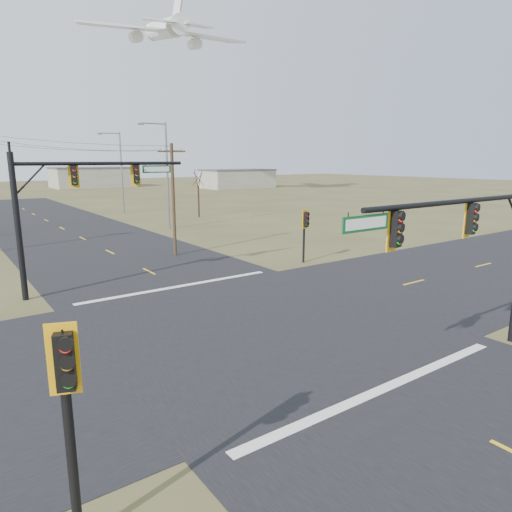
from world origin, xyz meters
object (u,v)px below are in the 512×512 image
(pedestal_signal_ne, at_px, (306,224))
(streetlight_a, at_px, (165,170))
(mast_arm_near, at_px, (471,234))
(pedestal_signal_sw, at_px, (67,389))
(utility_pole_near, at_px, (173,198))
(streetlight_b, at_px, (120,168))
(bare_tree_c, at_px, (198,178))
(mast_arm_far, at_px, (72,193))

(pedestal_signal_ne, bearing_deg, streetlight_a, 83.74)
(pedestal_signal_ne, bearing_deg, mast_arm_near, -121.76)
(pedestal_signal_sw, bearing_deg, streetlight_a, 83.93)
(pedestal_signal_ne, distance_m, pedestal_signal_sw, 25.74)
(utility_pole_near, relative_size, streetlight_a, 0.77)
(utility_pole_near, bearing_deg, mast_arm_near, -90.37)
(pedestal_signal_ne, height_order, streetlight_b, streetlight_b)
(streetlight_b, bearing_deg, utility_pole_near, -91.54)
(streetlight_a, relative_size, bare_tree_c, 1.72)
(bare_tree_c, bearing_deg, pedestal_signal_sw, -121.11)
(mast_arm_near, xyz_separation_m, streetlight_a, (5.59, 36.99, 1.42))
(pedestal_signal_ne, bearing_deg, pedestal_signal_sw, -150.30)
(mast_arm_near, xyz_separation_m, pedestal_signal_sw, (-13.41, -0.22, -1.50))
(streetlight_b, bearing_deg, streetlight_a, -83.21)
(mast_arm_near, relative_size, pedestal_signal_ne, 2.67)
(mast_arm_far, xyz_separation_m, bare_tree_c, (21.93, 26.19, -0.48))
(pedestal_signal_ne, xyz_separation_m, streetlight_b, (0.13, 38.35, 3.29))
(utility_pole_near, bearing_deg, streetlight_a, 67.65)
(mast_arm_near, bearing_deg, utility_pole_near, 80.37)
(pedestal_signal_ne, distance_m, streetlight_b, 38.49)
(mast_arm_near, height_order, bare_tree_c, mast_arm_near)
(mast_arm_near, height_order, streetlight_b, streetlight_b)
(bare_tree_c, bearing_deg, mast_arm_near, -106.82)
(pedestal_signal_sw, relative_size, bare_tree_c, 0.71)
(pedestal_signal_sw, height_order, utility_pole_near, utility_pole_near)
(streetlight_a, distance_m, bare_tree_c, 10.56)
(mast_arm_far, bearing_deg, utility_pole_near, 52.14)
(pedestal_signal_sw, relative_size, streetlight_a, 0.41)
(mast_arm_near, xyz_separation_m, bare_tree_c, (13.33, 44.08, 0.24))
(pedestal_signal_sw, xyz_separation_m, streetlight_b, (20.18, 54.48, 2.82))
(utility_pole_near, distance_m, streetlight_b, 31.26)
(pedestal_signal_sw, height_order, bare_tree_c, bare_tree_c)
(mast_arm_near, xyz_separation_m, streetlight_b, (6.77, 54.26, 1.33))
(mast_arm_near, height_order, mast_arm_far, mast_arm_far)
(pedestal_signal_sw, relative_size, streetlight_b, 0.42)
(pedestal_signal_sw, xyz_separation_m, streetlight_a, (19.01, 37.20, 2.92))
(streetlight_a, xyz_separation_m, bare_tree_c, (7.73, 7.10, -1.18))
(pedestal_signal_ne, relative_size, streetlight_a, 0.35)
(mast_arm_near, height_order, streetlight_a, streetlight_a)
(streetlight_b, bearing_deg, pedestal_signal_ne, -79.50)
(pedestal_signal_ne, relative_size, pedestal_signal_sw, 0.84)
(pedestal_signal_ne, xyz_separation_m, utility_pole_near, (-6.49, 7.85, 1.60))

